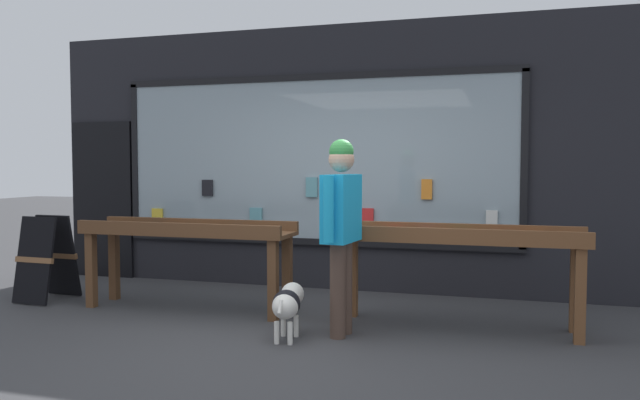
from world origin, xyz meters
name	(u,v)px	position (x,y,z in m)	size (l,w,h in m)	color
ground_plane	(285,342)	(0.00, 0.00, 0.00)	(40.00, 40.00, 0.00)	#38383A
shopfront_facade	(345,159)	(-0.08, 2.39, 1.59)	(7.89, 0.29, 3.20)	black
display_table_left	(187,239)	(-1.39, 0.85, 0.74)	(2.28, 0.57, 0.94)	brown
display_table_right	(457,248)	(1.39, 0.85, 0.76)	(2.28, 0.55, 0.96)	brown
person_browsing	(341,220)	(0.42, 0.33, 1.03)	(0.27, 0.68, 1.75)	#4C382D
small_dog	(288,303)	(0.00, 0.09, 0.31)	(0.28, 0.63, 0.46)	white
sandwich_board_sign	(47,258)	(-3.13, 0.80, 0.48)	(0.52, 0.60, 0.94)	black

